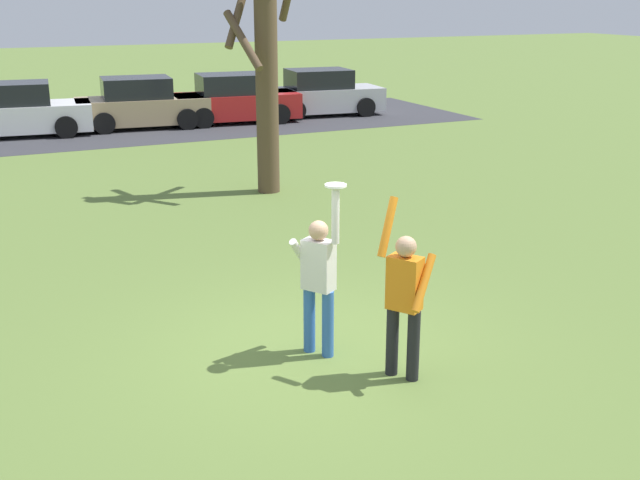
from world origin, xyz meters
TOP-DOWN VIEW (x-y plane):
  - ground_plane at (0.00, 0.00)m, footprint 120.00×120.00m
  - person_catcher at (0.05, -0.12)m, footprint 0.53×0.59m
  - person_defender at (0.65, -1.05)m, footprint 0.62×0.66m
  - frisbee_disc at (0.17, -0.31)m, footprint 0.25×0.25m
  - parked_car_white at (-1.87, 17.31)m, footprint 4.26×2.35m
  - parked_car_tan at (1.81, 17.30)m, footprint 4.26×2.35m
  - parked_car_red at (4.88, 17.09)m, footprint 4.26×2.35m
  - parked_car_silver at (8.20, 17.37)m, footprint 4.26×2.35m
  - parking_strip at (1.69, 17.30)m, footprint 22.17×6.40m
  - bare_tree_tall at (2.41, 7.65)m, footprint 1.61×1.65m

SIDE VIEW (x-z plane):
  - ground_plane at x=0.00m, z-range 0.00..0.00m
  - parking_strip at x=1.69m, z-range 0.00..0.01m
  - parked_car_white at x=-1.87m, z-range -0.07..1.52m
  - parked_car_tan at x=1.81m, z-range -0.07..1.52m
  - parked_car_red at x=4.88m, z-range -0.07..1.52m
  - parked_car_silver at x=8.20m, z-range -0.07..1.52m
  - person_defender at x=0.65m, z-range -0.04..2.00m
  - person_catcher at x=0.05m, z-range -0.06..2.02m
  - frisbee_disc at x=0.17m, z-range 2.08..2.10m
  - bare_tree_tall at x=2.41m, z-range 0.18..5.74m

